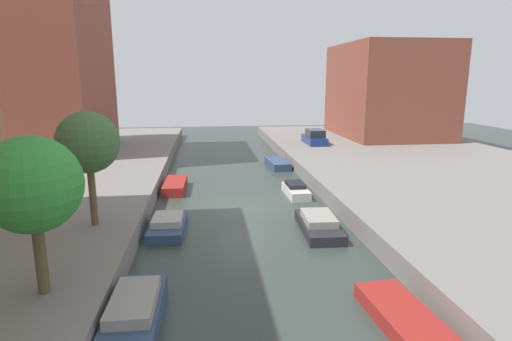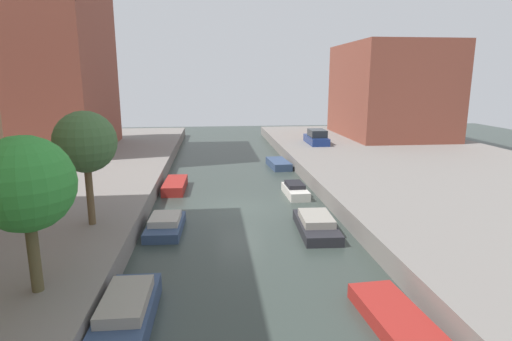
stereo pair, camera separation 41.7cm
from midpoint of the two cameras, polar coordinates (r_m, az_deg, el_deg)
The scene contains 14 objects.
ground_plane at distance 23.92m, azimuth -1.70°, elevation -5.15°, with size 84.00×84.00×0.00m, color #333D38.
quay_right at distance 29.01m, azimuth 29.35°, elevation -2.60°, with size 20.00×64.00×1.00m, color gray.
apartment_tower_far at distance 41.49m, azimuth -27.26°, elevation 15.37°, with size 10.00×12.54×18.59m, color brown.
low_block_right at distance 48.58m, azimuth 18.16°, elevation 10.38°, with size 10.00×13.42×9.94m, color brown.
street_tree_1 at distance 13.43m, azimuth -28.32°, elevation -1.73°, with size 2.79×2.79×4.72m.
street_tree_2 at distance 18.89m, azimuth -21.79°, elevation 3.58°, with size 2.62×2.62×4.96m.
parked_car at distance 41.22m, azimuth 8.59°, elevation 4.46°, with size 1.78×4.32×1.42m.
moored_boat_left_1 at distance 13.43m, azimuth -16.59°, elevation -18.60°, with size 1.58×4.62×1.01m.
moored_boat_left_2 at distance 20.74m, azimuth -11.76°, elevation -7.30°, with size 1.77×3.49×0.77m.
moored_boat_left_3 at distance 28.09m, azimuth -10.62°, elevation -2.03°, with size 1.47×3.86×0.63m.
moored_boat_right_1 at distance 13.85m, azimuth 19.55°, elevation -18.69°, with size 1.77×3.90×0.49m.
moored_boat_right_2 at distance 20.50m, azimuth 8.84°, elevation -7.34°, with size 1.87×4.19×0.83m.
moored_boat_right_3 at distance 26.43m, azimuth 5.85°, elevation -2.72°, with size 1.29×3.12×0.80m.
moored_boat_right_4 at distance 34.71m, azimuth 3.46°, elevation 0.92°, with size 1.72×3.75×0.60m.
Camera 2 is at (-1.50, -22.76, 7.25)m, focal length 29.16 mm.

